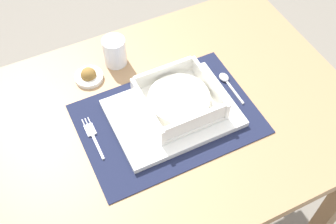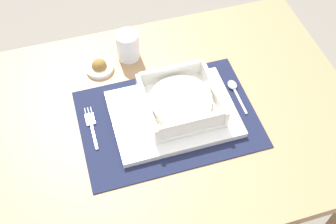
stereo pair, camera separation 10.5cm
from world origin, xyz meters
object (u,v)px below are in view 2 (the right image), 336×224
object	(u,v)px
butter_knife	(233,110)
condiment_saucer	(99,67)
spoon	(234,88)
drinking_glass	(128,47)
dining_table	(163,139)
porridge_bowl	(180,101)
fork	(91,124)

from	to	relation	value
butter_knife	condiment_saucer	world-z (taller)	condiment_saucer
spoon	drinking_glass	xyz separation A→B (m)	(-0.24, 0.20, 0.03)
dining_table	butter_knife	xyz separation A→B (m)	(0.17, -0.04, 0.11)
dining_table	condiment_saucer	size ratio (longest dim) A/B	12.99
porridge_bowl	butter_knife	world-z (taller)	porridge_bowl
butter_knife	drinking_glass	world-z (taller)	drinking_glass
condiment_saucer	dining_table	bearing A→B (deg)	-58.80
fork	spoon	distance (m)	0.38
condiment_saucer	drinking_glass	bearing A→B (deg)	16.04
fork	drinking_glass	xyz separation A→B (m)	(0.14, 0.21, 0.03)
spoon	drinking_glass	bearing A→B (deg)	144.37
porridge_bowl	condiment_saucer	distance (m)	0.26
dining_table	condiment_saucer	bearing A→B (deg)	121.20
porridge_bowl	condiment_saucer	size ratio (longest dim) A/B	2.38
butter_knife	condiment_saucer	size ratio (longest dim) A/B	1.80
porridge_bowl	butter_knife	size ratio (longest dim) A/B	1.32
spoon	butter_knife	world-z (taller)	spoon
condiment_saucer	porridge_bowl	bearing A→B (deg)	-49.51
dining_table	butter_knife	world-z (taller)	butter_knife
porridge_bowl	drinking_glass	distance (m)	0.24
drinking_glass	condiment_saucer	distance (m)	0.10
fork	porridge_bowl	bearing A→B (deg)	-8.44
porridge_bowl	condiment_saucer	xyz separation A→B (m)	(-0.17, 0.20, -0.03)
porridge_bowl	fork	world-z (taller)	porridge_bowl
dining_table	fork	bearing A→B (deg)	173.25
condiment_saucer	butter_knife	bearing A→B (deg)	-39.07
dining_table	spoon	world-z (taller)	spoon
dining_table	fork	xyz separation A→B (m)	(-0.18, 0.02, 0.11)
butter_knife	drinking_glass	size ratio (longest dim) A/B	1.68
drinking_glass	porridge_bowl	bearing A→B (deg)	-70.12
porridge_bowl	fork	size ratio (longest dim) A/B	1.40
condiment_saucer	fork	bearing A→B (deg)	-107.19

